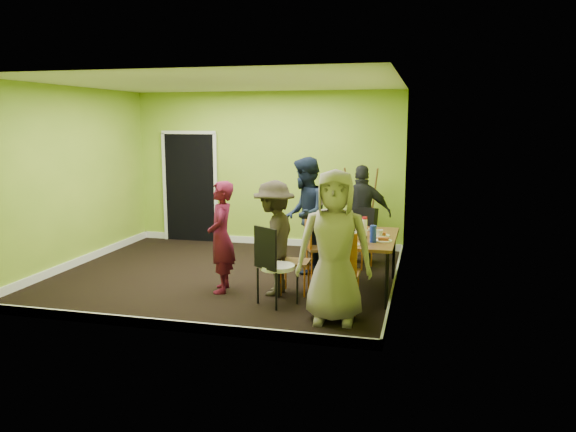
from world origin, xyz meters
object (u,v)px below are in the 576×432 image
object	(u,v)px
person_left_far	(305,215)
person_left_near	(274,238)
blue_bottle	(373,234)
person_standing	(221,237)
chair_left_near	(289,255)
chair_back_end	(363,225)
chair_front_end	(341,267)
person_front_end	(334,247)
chair_bentwood	(273,262)
orange_bottle	(357,230)
chair_left_far	(315,242)
dining_table	(362,240)
person_back_end	(362,214)
thermos	(364,228)
easel	(361,211)

from	to	relation	value
person_left_far	person_left_near	distance (m)	1.21
blue_bottle	person_standing	distance (m)	2.00
chair_left_near	chair_back_end	xyz separation A→B (m)	(0.79, 1.71, 0.14)
chair_left_near	person_standing	xyz separation A→B (m)	(-0.90, -0.15, 0.24)
chair_front_end	person_left_far	size ratio (longest dim) A/B	0.57
chair_back_end	person_front_end	xyz separation A→B (m)	(-0.03, -2.63, 0.22)
chair_bentwood	orange_bottle	size ratio (longest dim) A/B	12.03
person_standing	chair_left_far	bearing A→B (deg)	118.23
chair_bentwood	person_left_near	xyz separation A→B (m)	(-0.11, 0.46, 0.20)
dining_table	chair_bentwood	size ratio (longest dim) A/B	1.50
person_standing	person_back_end	size ratio (longest dim) A/B	0.94
chair_back_end	chair_bentwood	bearing A→B (deg)	91.67
dining_table	blue_bottle	xyz separation A→B (m)	(0.18, -0.33, 0.16)
chair_left_far	thermos	world-z (taller)	thermos
dining_table	person_front_end	bearing A→B (deg)	-97.69
person_back_end	chair_back_end	bearing A→B (deg)	97.91
person_left_far	person_back_end	bearing A→B (deg)	128.21
easel	person_back_end	size ratio (longest dim) A/B	0.94
dining_table	person_left_far	xyz separation A→B (m)	(-0.95, 0.79, 0.18)
chair_bentwood	person_standing	world-z (taller)	person_standing
person_left_far	person_left_near	world-z (taller)	person_left_far
blue_bottle	dining_table	bearing A→B (deg)	118.50
chair_back_end	person_left_near	xyz separation A→B (m)	(-0.97, -1.80, 0.10)
dining_table	chair_back_end	xyz separation A→B (m)	(-0.13, 1.39, -0.04)
chair_bentwood	person_front_end	size ratio (longest dim) A/B	0.57
dining_table	chair_back_end	bearing A→B (deg)	95.45
person_left_far	person_front_end	size ratio (longest dim) A/B	1.00
chair_front_end	chair_bentwood	distance (m)	0.86
orange_bottle	person_back_end	size ratio (longest dim) A/B	0.05
chair_left_near	thermos	xyz separation A→B (m)	(0.95, 0.32, 0.36)
chair_left_far	person_front_end	xyz separation A→B (m)	(0.58, -1.78, 0.36)
person_left_far	person_back_end	size ratio (longest dim) A/B	1.10
person_left_far	easel	bearing A→B (deg)	148.40
blue_bottle	orange_bottle	bearing A→B (deg)	116.12
person_back_end	chair_front_end	bearing A→B (deg)	85.32
easel	person_front_end	distance (m)	3.53
dining_table	person_left_far	distance (m)	1.25
easel	person_left_near	bearing A→B (deg)	-106.95
chair_back_end	person_back_end	world-z (taller)	person_back_end
chair_left_far	orange_bottle	xyz separation A→B (m)	(0.66, -0.33, 0.28)
chair_left_far	chair_bentwood	bearing A→B (deg)	-34.46
blue_bottle	orange_bottle	xyz separation A→B (m)	(-0.27, 0.54, -0.07)
person_standing	person_left_far	distance (m)	1.53
thermos	orange_bottle	world-z (taller)	thermos
chair_back_end	orange_bottle	distance (m)	1.19
blue_bottle	person_standing	world-z (taller)	person_standing
dining_table	chair_bentwood	distance (m)	1.32
thermos	person_front_end	distance (m)	1.26
chair_bentwood	person_back_end	world-z (taller)	person_back_end
chair_left_far	easel	world-z (taller)	easel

